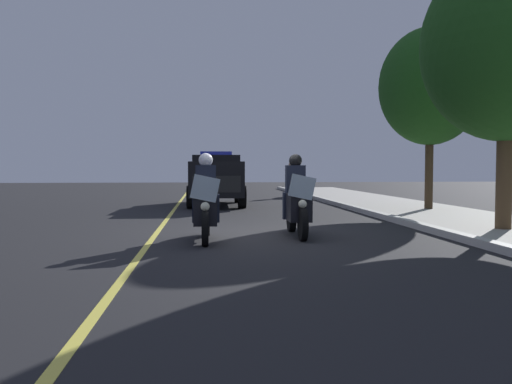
{
  "coord_description": "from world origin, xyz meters",
  "views": [
    {
      "loc": [
        10.98,
        -1.09,
        1.43
      ],
      "look_at": [
        -0.27,
        0.0,
        0.9
      ],
      "focal_mm": 36.48,
      "sensor_mm": 36.0,
      "label": 1
    }
  ],
  "objects": [
    {
      "name": "ground_plane",
      "position": [
        0.0,
        0.0,
        0.0
      ],
      "size": [
        80.0,
        80.0,
        0.0
      ],
      "primitive_type": "plane",
      "color": "black"
    },
    {
      "name": "curb_strip",
      "position": [
        0.0,
        3.87,
        0.07
      ],
      "size": [
        48.0,
        0.24,
        0.15
      ],
      "primitive_type": "cube",
      "color": "#B7B5AD",
      "rests_on": "ground"
    },
    {
      "name": "lane_stripe_center",
      "position": [
        0.0,
        -2.16,
        0.0
      ],
      "size": [
        48.0,
        0.12,
        0.01
      ],
      "primitive_type": "cube",
      "color": "#E0D14C",
      "rests_on": "ground"
    },
    {
      "name": "police_motorcycle_lead_left",
      "position": [
        0.75,
        -1.09,
        0.7
      ],
      "size": [
        2.14,
        0.56,
        1.72
      ],
      "color": "black",
      "rests_on": "ground"
    },
    {
      "name": "police_motorcycle_lead_right",
      "position": [
        0.26,
        0.81,
        0.7
      ],
      "size": [
        2.14,
        0.56,
        1.72
      ],
      "color": "black",
      "rests_on": "ground"
    },
    {
      "name": "police_suv",
      "position": [
        -8.89,
        -0.69,
        1.07
      ],
      "size": [
        4.94,
        2.14,
        2.05
      ],
      "color": "black",
      "rests_on": "ground"
    },
    {
      "name": "cyclist_background",
      "position": [
        -13.7,
        2.98,
        0.84
      ],
      "size": [
        1.76,
        0.32,
        1.69
      ],
      "color": "black",
      "rests_on": "ground"
    },
    {
      "name": "tree_mid_block",
      "position": [
        0.26,
        5.37,
        4.04
      ],
      "size": [
        3.63,
        3.63,
        6.02
      ],
      "color": "#4C3823",
      "rests_on": "sidewalk_strip"
    },
    {
      "name": "tree_far_back",
      "position": [
        -5.23,
        6.11,
        4.04
      ],
      "size": [
        3.26,
        3.26,
        5.83
      ],
      "color": "#42301E",
      "rests_on": "sidewalk_strip"
    }
  ]
}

